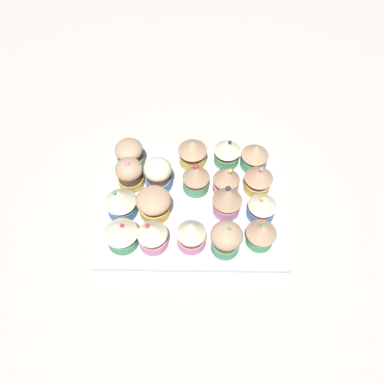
{
  "coord_description": "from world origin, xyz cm",
  "views": [
    {
      "loc": [
        0.54,
        -43.23,
        70.28
      ],
      "look_at": [
        0.0,
        0.0,
        4.2
      ],
      "focal_mm": 36.5,
      "sensor_mm": 36.0,
      "label": 1
    }
  ],
  "objects_px": {
    "cupcake_9": "(130,173)",
    "cupcake_13": "(259,178)",
    "cupcake_12": "(227,179)",
    "cupcake_17": "(255,156)",
    "cupcake_4": "(261,233)",
    "cupcake_16": "(227,151)",
    "cupcake_1": "(152,234)",
    "cupcake_10": "(158,174)",
    "cupcake_8": "(262,206)",
    "cupcake_11": "(196,178)",
    "cupcake_7": "(227,200)",
    "cupcake_3": "(226,239)",
    "baking_tray": "(192,201)",
    "cupcake_2": "(192,233)",
    "cupcake_6": "(154,204)",
    "cupcake_0": "(121,233)",
    "cupcake_15": "(192,152)",
    "cupcake_5": "(121,202)",
    "cupcake_14": "(130,154)"
  },
  "relations": [
    {
      "from": "cupcake_1",
      "to": "cupcake_10",
      "type": "height_order",
      "value": "cupcake_1"
    },
    {
      "from": "cupcake_13",
      "to": "cupcake_10",
      "type": "bearing_deg",
      "value": 177.68
    },
    {
      "from": "baking_tray",
      "to": "cupcake_12",
      "type": "relative_size",
      "value": 5.03
    },
    {
      "from": "cupcake_4",
      "to": "cupcake_13",
      "type": "bearing_deg",
      "value": 88.11
    },
    {
      "from": "cupcake_7",
      "to": "baking_tray",
      "type": "bearing_deg",
      "value": 159.81
    },
    {
      "from": "cupcake_12",
      "to": "cupcake_17",
      "type": "relative_size",
      "value": 1.15
    },
    {
      "from": "cupcake_6",
      "to": "cupcake_11",
      "type": "xyz_separation_m",
      "value": [
        0.08,
        0.06,
        0.0
      ]
    },
    {
      "from": "cupcake_4",
      "to": "cupcake_10",
      "type": "height_order",
      "value": "cupcake_10"
    },
    {
      "from": "cupcake_4",
      "to": "cupcake_15",
      "type": "height_order",
      "value": "cupcake_15"
    },
    {
      "from": "cupcake_6",
      "to": "cupcake_12",
      "type": "distance_m",
      "value": 0.16
    },
    {
      "from": "cupcake_0",
      "to": "cupcake_2",
      "type": "xyz_separation_m",
      "value": [
        0.13,
        -0.0,
        0.0
      ]
    },
    {
      "from": "cupcake_4",
      "to": "cupcake_11",
      "type": "height_order",
      "value": "cupcake_11"
    },
    {
      "from": "cupcake_2",
      "to": "cupcake_13",
      "type": "height_order",
      "value": "cupcake_13"
    },
    {
      "from": "cupcake_4",
      "to": "cupcake_13",
      "type": "height_order",
      "value": "cupcake_13"
    },
    {
      "from": "cupcake_16",
      "to": "cupcake_7",
      "type": "bearing_deg",
      "value": -92.24
    },
    {
      "from": "cupcake_13",
      "to": "cupcake_17",
      "type": "bearing_deg",
      "value": 91.96
    },
    {
      "from": "cupcake_0",
      "to": "cupcake_15",
      "type": "bearing_deg",
      "value": 56.32
    },
    {
      "from": "cupcake_9",
      "to": "cupcake_10",
      "type": "bearing_deg",
      "value": -2.08
    },
    {
      "from": "baking_tray",
      "to": "cupcake_16",
      "type": "distance_m",
      "value": 0.13
    },
    {
      "from": "baking_tray",
      "to": "cupcake_3",
      "type": "xyz_separation_m",
      "value": [
        0.06,
        -0.11,
        0.04
      ]
    },
    {
      "from": "cupcake_9",
      "to": "cupcake_13",
      "type": "distance_m",
      "value": 0.27
    },
    {
      "from": "cupcake_9",
      "to": "cupcake_6",
      "type": "bearing_deg",
      "value": -52.66
    },
    {
      "from": "cupcake_11",
      "to": "cupcake_12",
      "type": "xyz_separation_m",
      "value": [
        0.06,
        -0.0,
        -0.0
      ]
    },
    {
      "from": "cupcake_11",
      "to": "cupcake_14",
      "type": "distance_m",
      "value": 0.16
    },
    {
      "from": "cupcake_7",
      "to": "cupcake_16",
      "type": "height_order",
      "value": "cupcake_7"
    },
    {
      "from": "cupcake_12",
      "to": "cupcake_15",
      "type": "xyz_separation_m",
      "value": [
        -0.07,
        0.07,
        -0.0
      ]
    },
    {
      "from": "cupcake_8",
      "to": "cupcake_13",
      "type": "xyz_separation_m",
      "value": [
        -0.0,
        0.06,
        0.01
      ]
    },
    {
      "from": "cupcake_4",
      "to": "cupcake_7",
      "type": "xyz_separation_m",
      "value": [
        -0.06,
        0.07,
        0.01
      ]
    },
    {
      "from": "cupcake_16",
      "to": "cupcake_8",
      "type": "bearing_deg",
      "value": -64.75
    },
    {
      "from": "baking_tray",
      "to": "cupcake_13",
      "type": "bearing_deg",
      "value": 12.45
    },
    {
      "from": "cupcake_11",
      "to": "cupcake_16",
      "type": "bearing_deg",
      "value": 46.89
    },
    {
      "from": "cupcake_13",
      "to": "cupcake_7",
      "type": "bearing_deg",
      "value": -139.89
    },
    {
      "from": "cupcake_8",
      "to": "cupcake_10",
      "type": "bearing_deg",
      "value": 161.2
    },
    {
      "from": "cupcake_2",
      "to": "cupcake_5",
      "type": "xyz_separation_m",
      "value": [
        -0.14,
        0.07,
        0.0
      ]
    },
    {
      "from": "cupcake_4",
      "to": "cupcake_17",
      "type": "bearing_deg",
      "value": 89.41
    },
    {
      "from": "cupcake_3",
      "to": "cupcake_12",
      "type": "bearing_deg",
      "value": 87.62
    },
    {
      "from": "baking_tray",
      "to": "cupcake_6",
      "type": "xyz_separation_m",
      "value": [
        -0.07,
        -0.03,
        0.04
      ]
    },
    {
      "from": "baking_tray",
      "to": "cupcake_11",
      "type": "bearing_deg",
      "value": 75.63
    },
    {
      "from": "cupcake_9",
      "to": "cupcake_16",
      "type": "relative_size",
      "value": 1.01
    },
    {
      "from": "cupcake_3",
      "to": "cupcake_15",
      "type": "height_order",
      "value": "cupcake_3"
    },
    {
      "from": "baking_tray",
      "to": "cupcake_2",
      "type": "height_order",
      "value": "cupcake_2"
    },
    {
      "from": "cupcake_1",
      "to": "cupcake_12",
      "type": "height_order",
      "value": "same"
    },
    {
      "from": "cupcake_3",
      "to": "cupcake_8",
      "type": "height_order",
      "value": "cupcake_3"
    },
    {
      "from": "cupcake_8",
      "to": "cupcake_0",
      "type": "bearing_deg",
      "value": -166.69
    },
    {
      "from": "cupcake_12",
      "to": "cupcake_7",
      "type": "bearing_deg",
      "value": -90.68
    },
    {
      "from": "cupcake_5",
      "to": "cupcake_14",
      "type": "relative_size",
      "value": 1.23
    },
    {
      "from": "cupcake_1",
      "to": "cupcake_6",
      "type": "bearing_deg",
      "value": 91.59
    },
    {
      "from": "baking_tray",
      "to": "cupcake_12",
      "type": "distance_m",
      "value": 0.09
    },
    {
      "from": "cupcake_4",
      "to": "cupcake_17",
      "type": "distance_m",
      "value": 0.19
    },
    {
      "from": "cupcake_2",
      "to": "cupcake_16",
      "type": "distance_m",
      "value": 0.21
    }
  ]
}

